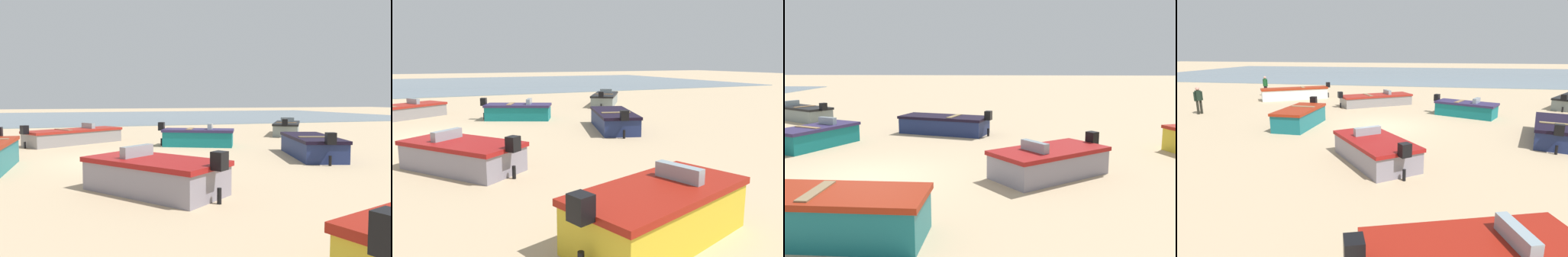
% 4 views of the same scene
% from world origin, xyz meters
% --- Properties ---
extents(ground_plane, '(160.00, 160.00, 0.00)m').
position_xyz_m(ground_plane, '(0.00, 0.00, 0.00)').
color(ground_plane, tan).
extents(tidal_water, '(80.00, 36.00, 0.06)m').
position_xyz_m(tidal_water, '(0.00, -36.00, 0.03)').
color(tidal_water, gray).
rests_on(tidal_water, ground).
extents(boat_grey_0, '(3.62, 4.49, 1.10)m').
position_xyz_m(boat_grey_0, '(-11.52, -7.59, 0.41)').
color(boat_grey_0, gray).
rests_on(boat_grey_0, ground).
extents(boat_grey_3, '(3.46, 3.78, 1.14)m').
position_xyz_m(boat_grey_3, '(-0.53, 5.29, 0.43)').
color(boat_grey_3, gray).
rests_on(boat_grey_3, ground).
extents(boat_teal_6, '(3.68, 2.69, 1.14)m').
position_xyz_m(boat_teal_6, '(-4.30, -3.38, 0.43)').
color(boat_teal_6, '#127174').
rests_on(boat_teal_6, ground).
extents(boat_navy_7, '(2.69, 4.41, 1.14)m').
position_xyz_m(boat_navy_7, '(-7.53, 1.25, 0.42)').
color(boat_navy_7, navy).
rests_on(boat_navy_7, ground).
extents(boat_grey_8, '(4.96, 4.00, 1.06)m').
position_xyz_m(boat_grey_8, '(1.43, -6.09, 0.39)').
color(boat_grey_8, gray).
rests_on(boat_grey_8, ground).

